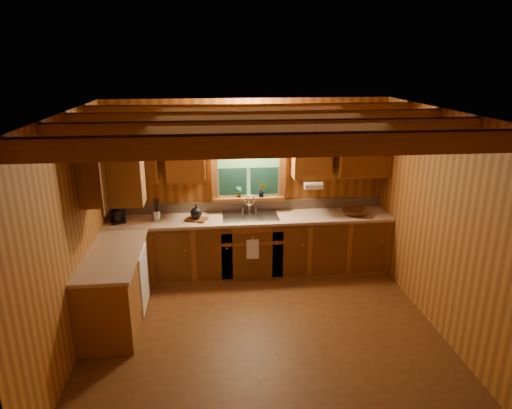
{
  "coord_description": "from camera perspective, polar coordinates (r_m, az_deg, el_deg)",
  "views": [
    {
      "loc": [
        -0.58,
        -4.65,
        3.14
      ],
      "look_at": [
        0.0,
        0.8,
        1.35
      ],
      "focal_mm": 31.47,
      "sensor_mm": 36.0,
      "label": 1
    }
  ],
  "objects": [
    {
      "name": "utensil_crock",
      "position": [
        6.66,
        -12.53,
        -1.27
      ],
      "size": [
        0.12,
        0.12,
        0.33
      ],
      "rotation": [
        0.0,
        0.0,
        0.17
      ],
      "color": "silver",
      "rests_on": "countertop"
    },
    {
      "name": "potted_plant_left",
      "position": [
        6.75,
        -2.16,
        1.63
      ],
      "size": [
        0.11,
        0.09,
        0.18
      ],
      "primitive_type": "imported",
      "rotation": [
        0.0,
        0.0,
        0.38
      ],
      "color": "#5D3213",
      "rests_on": "window_sill"
    },
    {
      "name": "teakettle",
      "position": [
        6.55,
        -7.61,
        -1.06
      ],
      "size": [
        0.17,
        0.17,
        0.21
      ],
      "rotation": [
        0.0,
        0.0,
        0.15
      ],
      "color": "black",
      "rests_on": "cutting_board"
    },
    {
      "name": "upper_cabinets",
      "position": [
        6.21,
        -5.82,
        5.91
      ],
      "size": [
        4.19,
        1.77,
        0.78
      ],
      "color": "brown",
      "rests_on": "room"
    },
    {
      "name": "potted_plant_right",
      "position": [
        6.77,
        0.74,
        1.79
      ],
      "size": [
        0.13,
        0.12,
        0.2
      ],
      "primitive_type": "imported",
      "rotation": [
        0.0,
        0.0,
        -0.29
      ],
      "color": "#5D3213",
      "rests_on": "window_sill"
    },
    {
      "name": "countertop",
      "position": [
        6.36,
        -4.78,
        -2.81
      ],
      "size": [
        4.2,
        2.24,
        0.04
      ],
      "color": "tan",
      "rests_on": "base_cabinets"
    },
    {
      "name": "paper_towel_roll",
      "position": [
        6.6,
        7.3,
        2.38
      ],
      "size": [
        0.27,
        0.11,
        0.11
      ],
      "primitive_type": "cylinder",
      "rotation": [
        0.0,
        1.57,
        0.0
      ],
      "color": "white",
      "rests_on": "upper_cabinets"
    },
    {
      "name": "wall_sconce",
      "position": [
        6.5,
        -0.89,
        9.44
      ],
      "size": [
        0.45,
        0.21,
        0.17
      ],
      "color": "black",
      "rests_on": "room"
    },
    {
      "name": "sink",
      "position": [
        6.68,
        -0.73,
        -1.91
      ],
      "size": [
        0.82,
        0.48,
        0.43
      ],
      "color": "silver",
      "rests_on": "countertop"
    },
    {
      "name": "wicker_basket",
      "position": [
        6.89,
        12.41,
        -0.95
      ],
      "size": [
        0.46,
        0.46,
        0.09
      ],
      "primitive_type": "imported",
      "rotation": [
        0.0,
        0.0,
        -0.35
      ],
      "color": "#48230C",
      "rests_on": "countertop"
    },
    {
      "name": "room",
      "position": [
        5.04,
        0.96,
        -3.35
      ],
      "size": [
        4.2,
        4.2,
        4.2
      ],
      "color": "#573015",
      "rests_on": "ground"
    },
    {
      "name": "window_sill",
      "position": [
        6.8,
        -0.9,
        0.8
      ],
      "size": [
        1.06,
        0.14,
        0.04
      ],
      "primitive_type": "cube",
      "color": "brown",
      "rests_on": "room"
    },
    {
      "name": "backsplash",
      "position": [
        6.91,
        -0.95,
        -0.15
      ],
      "size": [
        4.2,
        0.02,
        0.16
      ],
      "primitive_type": "cube",
      "color": "tan",
      "rests_on": "room"
    },
    {
      "name": "coffee_maker",
      "position": [
        6.73,
        -17.21,
        -0.71
      ],
      "size": [
        0.19,
        0.24,
        0.34
      ],
      "rotation": [
        0.0,
        0.0,
        0.35
      ],
      "color": "black",
      "rests_on": "countertop"
    },
    {
      "name": "window",
      "position": [
        6.74,
        -0.96,
        4.24
      ],
      "size": [
        1.12,
        0.08,
        1.0
      ],
      "color": "brown",
      "rests_on": "room"
    },
    {
      "name": "ceiling_beams",
      "position": [
        4.73,
        1.04,
        10.19
      ],
      "size": [
        4.2,
        2.54,
        0.18
      ],
      "color": "brown",
      "rests_on": "room"
    },
    {
      "name": "dish_towel",
      "position": [
        6.5,
        -0.43,
        -5.71
      ],
      "size": [
        0.18,
        0.01,
        0.3
      ],
      "primitive_type": "cube",
      "color": "white",
      "rests_on": "base_cabinets"
    },
    {
      "name": "base_cabinets",
      "position": [
        6.53,
        -4.8,
        -6.53
      ],
      "size": [
        4.2,
        2.22,
        0.86
      ],
      "color": "brown",
      "rests_on": "ground"
    },
    {
      "name": "dishwasher_panel",
      "position": [
        6.05,
        -14.05,
        -9.13
      ],
      "size": [
        0.02,
        0.6,
        0.8
      ],
      "primitive_type": "cube",
      "color": "white",
      "rests_on": "base_cabinets"
    },
    {
      "name": "cutting_board",
      "position": [
        6.58,
        -7.58,
        -1.87
      ],
      "size": [
        0.35,
        0.31,
        0.03
      ],
      "primitive_type": "cube",
      "rotation": [
        0.0,
        0.0,
        -0.39
      ],
      "color": "#5D3213",
      "rests_on": "countertop"
    }
  ]
}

